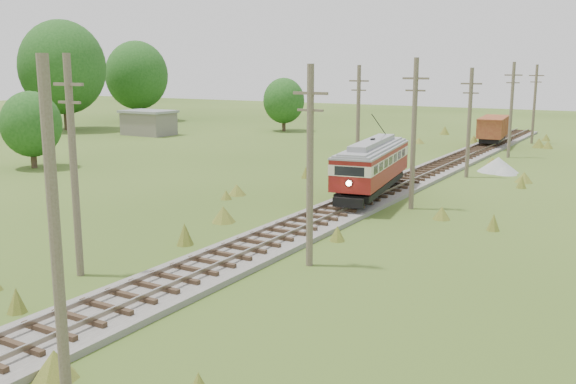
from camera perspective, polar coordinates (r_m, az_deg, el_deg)
The scene contains 17 objects.
railbed_main at distance 43.40m, azimuth 8.26°, elevation -0.03°, with size 3.60×96.00×0.57m.
streetcar at distance 41.57m, azimuth 7.49°, elevation 2.58°, with size 4.28×11.10×5.02m.
gondola at distance 72.73m, azimuth 17.78°, elevation 5.43°, with size 3.39×8.06×2.60m.
gravel_pile at distance 54.96m, azimuth 18.26°, elevation 2.26°, with size 3.37×3.58×1.23m.
utility_pole_r_1 at distance 17.16m, azimuth -20.02°, elevation -3.35°, with size 0.30×0.30×8.80m.
utility_pole_r_2 at distance 27.01m, azimuth 1.97°, elevation 2.45°, with size 1.60×0.30×8.60m.
utility_pole_r_3 at distance 38.85m, azimuth 11.12°, elevation 5.20°, with size 1.60×0.30×9.00m.
utility_pole_r_4 at distance 51.32m, azimuth 15.81°, elevation 6.03°, with size 1.60×0.30×8.40m.
utility_pole_r_5 at distance 63.84m, azimuth 19.23°, elevation 6.98°, with size 1.60×0.30×8.90m.
utility_pole_r_6 at distance 76.64m, azimuth 21.06°, elevation 7.37°, with size 1.60×0.30×8.70m.
utility_pole_l_a at distance 27.04m, azimuth -18.53°, elevation 2.32°, with size 1.60×0.30×9.00m.
utility_pole_l_b at distance 50.06m, azimuth 6.25°, elevation 6.38°, with size 1.60×0.30×8.60m.
tree_left_4 at distance 91.90m, azimuth -19.42°, elevation 10.41°, with size 11.34×11.34×14.61m.
tree_left_5 at distance 104.36m, azimuth -13.30°, elevation 10.06°, with size 9.66×9.66×12.44m.
tree_mid_a at distance 85.78m, azimuth -0.37°, elevation 8.12°, with size 5.46×5.46×7.03m.
tree_mid_c at distance 58.34m, azimuth -21.87°, elevation 5.61°, with size 5.04×5.04×6.49m.
shed at distance 82.75m, azimuth -12.28°, elevation 6.06°, with size 6.40×4.40×3.10m.
Camera 1 is at (16.09, -5.44, 8.49)m, focal length 40.00 mm.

